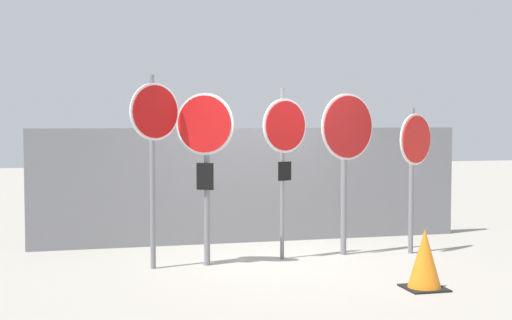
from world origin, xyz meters
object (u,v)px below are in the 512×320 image
(stop_sign_0, at_px, (154,131))
(stop_sign_2, at_px, (285,138))
(stop_sign_3, at_px, (347,140))
(traffic_cone_0, at_px, (425,259))
(stop_sign_4, at_px, (415,152))
(stop_sign_1, at_px, (205,145))

(stop_sign_0, relative_size, stop_sign_2, 1.06)
(stop_sign_3, bearing_deg, stop_sign_2, 165.00)
(stop_sign_3, bearing_deg, traffic_cone_0, -106.87)
(stop_sign_4, bearing_deg, stop_sign_1, 152.99)
(stop_sign_0, xyz_separation_m, stop_sign_2, (1.71, 0.19, -0.10))
(stop_sign_0, height_order, traffic_cone_0, stop_sign_0)
(stop_sign_1, relative_size, traffic_cone_0, 3.29)
(stop_sign_1, height_order, traffic_cone_0, stop_sign_1)
(stop_sign_1, xyz_separation_m, stop_sign_3, (1.97, 0.24, 0.04))
(stop_sign_2, height_order, traffic_cone_0, stop_sign_2)
(stop_sign_1, bearing_deg, stop_sign_4, 35.56)
(stop_sign_1, xyz_separation_m, stop_sign_4, (2.90, 0.11, -0.12))
(stop_sign_4, distance_m, traffic_cone_0, 2.34)
(stop_sign_2, bearing_deg, stop_sign_3, -17.57)
(stop_sign_0, distance_m, stop_sign_2, 1.72)
(stop_sign_0, xyz_separation_m, stop_sign_4, (3.53, 0.14, -0.29))
(stop_sign_1, bearing_deg, traffic_cone_0, -7.53)
(stop_sign_0, distance_m, stop_sign_1, 0.66)
(traffic_cone_0, bearing_deg, stop_sign_3, 92.90)
(stop_sign_2, relative_size, traffic_cone_0, 3.42)
(stop_sign_2, distance_m, stop_sign_4, 1.84)
(stop_sign_1, height_order, stop_sign_2, stop_sign_2)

